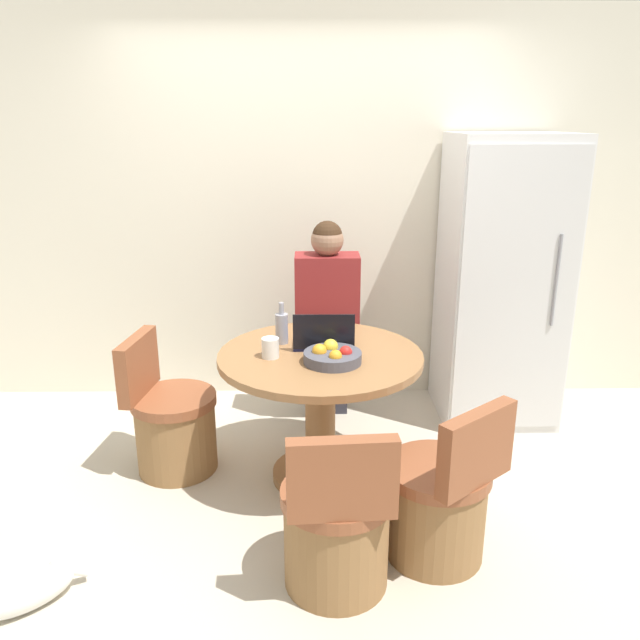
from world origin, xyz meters
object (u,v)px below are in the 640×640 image
at_px(fruit_bowl, 332,356).
at_px(bottle, 282,327).
at_px(person_seated, 327,314).
at_px(chair_near_right_corner, 439,504).
at_px(cat, 20,593).
at_px(dining_table, 320,392).
at_px(chair_near_camera, 337,530).
at_px(laptop, 323,339).
at_px(refrigerator, 501,281).
at_px(chair_left_side, 172,425).

xyz_separation_m(fruit_bowl, bottle, (-0.27, 0.29, 0.05)).
bearing_deg(person_seated, chair_near_right_corner, 108.38).
xyz_separation_m(chair_near_right_corner, cat, (-1.75, -0.32, -0.18)).
xyz_separation_m(dining_table, bottle, (-0.21, 0.16, 0.31)).
relative_size(chair_near_camera, person_seated, 0.59).
xyz_separation_m(person_seated, cat, (-1.28, -1.73, -0.63)).
xyz_separation_m(chair_near_camera, chair_near_right_corner, (0.47, 0.18, 0.00)).
xyz_separation_m(person_seated, bottle, (-0.26, -0.60, 0.11)).
relative_size(dining_table, laptop, 3.33).
distance_m(refrigerator, cat, 3.10).
xyz_separation_m(refrigerator, laptop, (-1.15, -0.70, -0.14)).
xyz_separation_m(refrigerator, fruit_bowl, (-1.11, -0.94, -0.14)).
bearing_deg(fruit_bowl, dining_table, 114.28).
distance_m(chair_near_camera, chair_near_right_corner, 0.50).
relative_size(refrigerator, bottle, 7.99).
bearing_deg(chair_near_right_corner, laptop, -95.21).
height_order(chair_left_side, cat, chair_left_side).
height_order(dining_table, chair_near_right_corner, chair_near_right_corner).
xyz_separation_m(chair_near_camera, bottle, (-0.26, 1.00, 0.56)).
height_order(chair_near_right_corner, fruit_bowl, fruit_bowl).
height_order(chair_near_camera, person_seated, person_seated).
xyz_separation_m(chair_near_right_corner, bottle, (-0.73, 0.81, 0.56)).
relative_size(refrigerator, laptop, 5.68).
bearing_deg(cat, person_seated, -164.30).
relative_size(chair_left_side, laptop, 2.43).
height_order(dining_table, laptop, laptop).
relative_size(person_seated, cat, 3.03).
distance_m(fruit_bowl, bottle, 0.40).
bearing_deg(refrigerator, person_seated, -177.36).
distance_m(dining_table, chair_near_right_corner, 0.87).
bearing_deg(chair_left_side, chair_near_right_corner, -111.72).
relative_size(refrigerator, chair_near_camera, 2.33).
xyz_separation_m(chair_near_camera, laptop, (-0.04, 0.95, 0.51)).
bearing_deg(laptop, person_seated, -93.07).
distance_m(dining_table, person_seated, 0.79).
xyz_separation_m(chair_left_side, person_seated, (0.88, 0.64, 0.45)).
relative_size(dining_table, chair_left_side, 1.37).
xyz_separation_m(refrigerator, chair_near_right_corner, (-0.65, -1.47, -0.65)).
height_order(laptop, fruit_bowl, laptop).
relative_size(dining_table, cat, 2.47).
height_order(chair_left_side, laptop, laptop).
xyz_separation_m(person_seated, fruit_bowl, (0.00, -0.89, 0.05)).
distance_m(person_seated, laptop, 0.65).
height_order(chair_near_camera, cat, chair_near_camera).
bearing_deg(laptop, chair_left_side, -0.36).
bearing_deg(cat, bottle, -169.80).
bearing_deg(chair_near_right_corner, chair_near_camera, -17.41).
xyz_separation_m(chair_near_right_corner, laptop, (-0.50, 0.76, 0.51)).
distance_m(chair_left_side, bottle, 0.84).
distance_m(chair_near_camera, laptop, 1.08).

